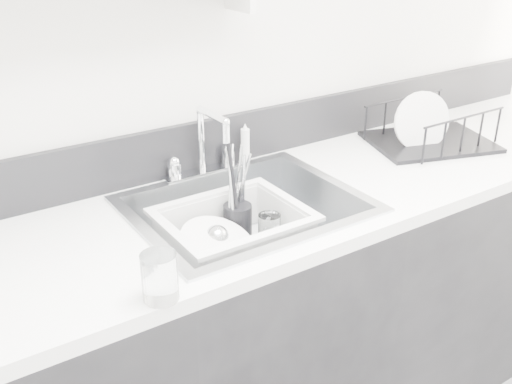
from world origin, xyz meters
TOP-DOWN VIEW (x-y plane):
  - counter_run at (0.00, 1.19)m, footprint 3.20×0.62m
  - backsplash at (0.00, 1.49)m, footprint 3.20×0.02m
  - sink at (0.00, 1.19)m, footprint 0.64×0.52m
  - faucet at (0.00, 1.44)m, footprint 0.26×0.18m
  - side_sprayer at (0.16, 1.44)m, footprint 0.03×0.03m
  - wash_tub at (-0.04, 1.19)m, footprint 0.44×0.38m
  - plate_stack at (-0.09, 1.19)m, footprint 0.27×0.26m
  - utensil_cup at (0.03, 1.28)m, footprint 0.09×0.09m
  - ladle at (-0.04, 1.17)m, footprint 0.26×0.28m
  - tumbler_in_tub at (0.08, 1.19)m, footprint 0.08×0.08m
  - tumbler_counter at (-0.39, 0.91)m, footprint 0.09×0.09m
  - dish_rack at (0.81, 1.24)m, footprint 0.49×0.42m
  - bowl_small at (0.09, 1.11)m, footprint 0.12×0.12m

SIDE VIEW (x-z plane):
  - counter_run at x=0.00m, z-range 0.00..0.92m
  - bowl_small at x=0.09m, z-range 0.77..0.80m
  - plate_stack at x=-0.09m, z-range 0.74..0.85m
  - ladle at x=-0.04m, z-range 0.77..0.85m
  - tumbler_in_tub at x=0.08m, z-range 0.77..0.86m
  - utensil_cup at x=0.03m, z-range 0.68..0.97m
  - wash_tub at x=-0.04m, z-range 0.75..0.91m
  - sink at x=0.00m, z-range 0.73..0.93m
  - tumbler_counter at x=-0.39m, z-range 0.92..1.03m
  - faucet at x=0.00m, z-range 0.87..1.09m
  - side_sprayer at x=0.16m, z-range 0.92..1.06m
  - dish_rack at x=0.81m, z-range 0.92..1.06m
  - backsplash at x=0.00m, z-range 0.92..1.08m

